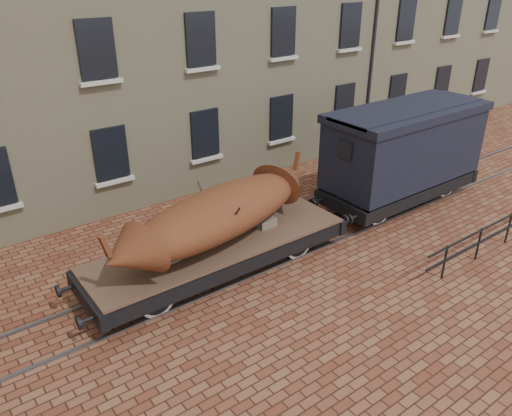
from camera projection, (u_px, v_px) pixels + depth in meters
ground at (267, 253)px, 14.58m from camera, size 90.00×90.00×0.00m
rail_track at (267, 253)px, 14.57m from camera, size 30.00×1.52×0.06m
flatcar_wagon at (219, 248)px, 13.36m from camera, size 8.16×2.21×1.23m
iron_boat at (219, 213)px, 12.92m from camera, size 6.87×3.13×1.64m
goods_van at (405, 145)px, 16.74m from camera, size 6.66×2.43×3.44m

